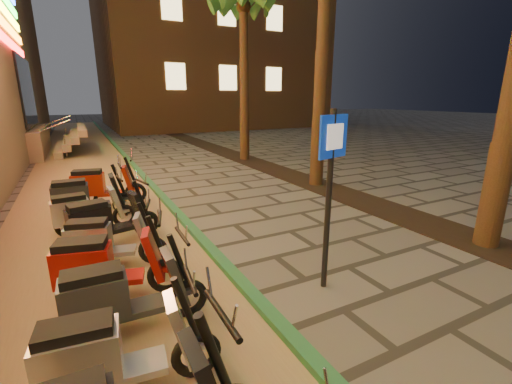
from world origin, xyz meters
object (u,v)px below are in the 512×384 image
pedestrian_sign (330,177)px  scooter_11 (84,211)px  scooter_8 (104,266)px  scooter_9 (105,241)px  scooter_12 (84,197)px  scooter_6 (110,354)px  scooter_7 (119,296)px  scooter_13 (100,185)px  scooter_10 (104,221)px

pedestrian_sign → scooter_11: size_ratio=1.61×
pedestrian_sign → scooter_8: (-2.73, 1.06, -1.09)m
scooter_9 → scooter_12: size_ratio=0.88×
scooter_6 → scooter_12: size_ratio=0.92×
scooter_9 → scooter_12: bearing=110.5°
scooter_7 → scooter_11: size_ratio=1.03×
scooter_7 → scooter_13: scooter_13 is taller
scooter_13 → scooter_10: bearing=-80.5°
pedestrian_sign → scooter_7: bearing=160.3°
scooter_7 → scooter_12: (-0.21, 4.33, 0.03)m
pedestrian_sign → scooter_8: pedestrian_sign is taller
scooter_6 → scooter_9: size_ratio=1.05×
scooter_7 → scooter_12: 4.34m
pedestrian_sign → scooter_7: size_ratio=1.56×
scooter_9 → scooter_13: bearing=103.3°
scooter_8 → scooter_13: 4.43m
scooter_11 → scooter_9: bearing=-87.9°
scooter_7 → scooter_13: (0.16, 5.25, 0.03)m
pedestrian_sign → scooter_10: 4.01m
scooter_7 → scooter_13: size_ratio=0.93×
scooter_9 → scooter_10: scooter_10 is taller
scooter_7 → scooter_8: size_ratio=0.99×
scooter_11 → scooter_13: scooter_13 is taller
scooter_6 → scooter_9: bearing=93.1°
scooter_9 → scooter_11: size_ratio=0.96×
scooter_12 → scooter_13: scooter_13 is taller
pedestrian_sign → scooter_6: 3.09m
scooter_10 → scooter_13: bearing=74.7°
scooter_6 → scooter_12: scooter_12 is taller
scooter_7 → scooter_10: bearing=90.3°
scooter_9 → scooter_10: (0.06, 0.86, 0.04)m
pedestrian_sign → scooter_10: size_ratio=1.54×
scooter_10 → scooter_11: scooter_10 is taller
scooter_12 → scooter_13: size_ratio=0.99×
scooter_6 → scooter_8: scooter_8 is taller
pedestrian_sign → scooter_6: pedestrian_sign is taller
scooter_7 → pedestrian_sign: bearing=-3.7°
scooter_8 → scooter_10: same height
scooter_9 → scooter_10: 0.87m
scooter_10 → scooter_11: 0.85m
scooter_6 → scooter_8: (0.08, 1.70, 0.02)m
scooter_6 → scooter_13: scooter_13 is taller
scooter_13 → scooter_11: bearing=-90.6°
scooter_7 → scooter_10: (0.05, 2.63, 0.01)m
pedestrian_sign → scooter_11: bearing=113.6°
scooter_9 → scooter_7: bearing=-73.5°
scooter_10 → scooter_11: size_ratio=1.05×
scooter_6 → scooter_7: size_ratio=0.98×
scooter_8 → scooter_13: size_ratio=0.94×
scooter_9 → scooter_11: 1.68m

